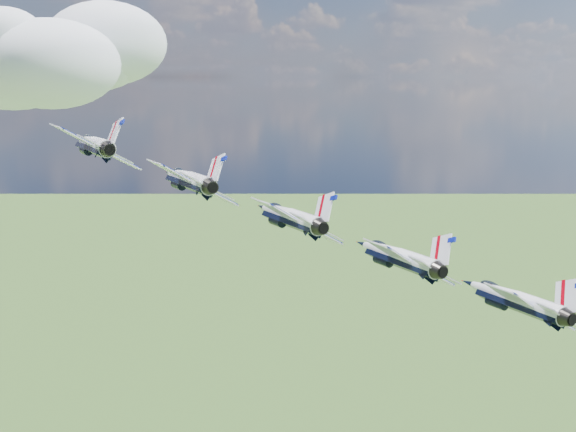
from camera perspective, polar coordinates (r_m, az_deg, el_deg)
cloud_far at (r=252.78m, az=-17.64°, el=11.92°), size 68.94×54.16×27.08m
jet_0 at (r=87.49m, az=-15.15°, el=5.49°), size 12.93×16.52×9.16m
jet_1 at (r=82.23m, az=-7.97°, el=2.92°), size 12.93×16.52×9.16m
jet_2 at (r=78.61m, az=0.00°, el=0.00°), size 12.93×16.52×9.16m
jet_3 at (r=76.85m, az=8.53°, el=-3.12°), size 12.93×16.52×9.16m
jet_4 at (r=77.08m, az=17.28°, el=-6.23°), size 12.93×16.52×9.16m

